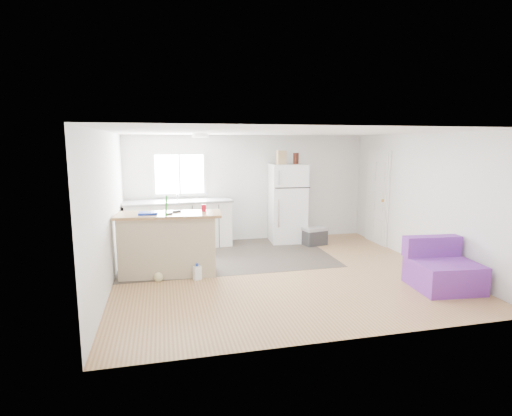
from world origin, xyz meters
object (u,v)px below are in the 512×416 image
Objects in this scene: purple_seat at (442,270)px; mop at (160,267)px; red_cup at (204,208)px; cardboard_box at (281,157)px; peninsula at (168,244)px; blue_tray at (148,213)px; bottle_left at (295,158)px; kitchen_cabinets at (179,224)px; bottle_right at (297,158)px; cooler at (314,236)px; refrigerator at (287,203)px; cleaner_jug at (197,273)px.

purple_seat is 4.45m from mop.
cardboard_box is (1.89, 1.68, 0.79)m from red_cup.
blue_tray reaches higher than peninsula.
purple_seat is 3.97× the size of bottle_left.
bottle_left is (2.57, -0.09, 1.37)m from kitchen_cabinets.
bottle_right is (2.90, 1.81, 1.35)m from peninsula.
mop is at bearing -166.43° from cooler.
mop is at bearing -145.55° from bottle_right.
peninsula reaches higher than purple_seat.
cooler is (0.49, -0.46, -0.68)m from refrigerator.
kitchen_cabinets is at bearing -176.64° from refrigerator.
cleaner_jug is at bearing -131.60° from refrigerator.
bottle_right reaches higher than cooler.
mop is 11.80× the size of red_cup.
bottle_right is (3.20, 1.84, 0.80)m from blue_tray.
purple_seat is 3.86m from cleaner_jug.
kitchen_cabinets is 2.91m from bottle_left.
bottle_right reaches higher than cleaner_jug.
red_cup is 0.40× the size of blue_tray.
refrigerator reaches higher than blue_tray.
blue_tray is 1.20× the size of bottle_right.
kitchen_cabinets is 1.64× the size of mop.
red_cup is (0.62, 0.05, 0.58)m from peninsula.
kitchen_cabinets is 19.36× the size of red_cup.
bottle_left reaches higher than mop.
kitchen_cabinets is 2.02m from blue_tray.
cooler is at bearing 21.48° from blue_tray.
cardboard_box is (-0.17, -0.07, 1.03)m from refrigerator.
cleaner_jug is at bearing -138.16° from bottle_left.
kitchen_cabinets is at bearing 65.04° from mop.
bottle_left is at bearing -18.34° from refrigerator.
cardboard_box reaches higher than refrigerator.
cardboard_box reaches higher than mop.
bottle_right is at bearing 107.24° from cooler.
bottle_left is at bearing 118.68° from cooler.
red_cup reaches higher than blue_tray.
mop is 3.72m from cardboard_box.
cardboard_box is at bearing -7.38° from kitchen_cabinets.
bottle_right is at bearing 11.71° from cardboard_box.
mop is 3.95m from bottle_left.
blue_tray is at bearing -150.45° from bottle_left.
bottle_left is (2.37, 2.12, 1.77)m from cleaner_jug.
kitchen_cabinets is 2.16m from mop.
cooler is at bearing -14.32° from kitchen_cabinets.
kitchen_cabinets is 7.74× the size of blue_tray.
refrigerator is 1.03m from bottle_right.
kitchen_cabinets is at bearing 177.40° from cardboard_box.
red_cup reaches higher than peninsula.
kitchen_cabinets is 5.17m from purple_seat.
cleaner_jug is 3.64m from bottle_left.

